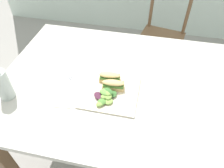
% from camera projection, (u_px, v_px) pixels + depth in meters
% --- Properties ---
extents(ground_plane, '(7.74, 7.74, 0.00)m').
position_uv_depth(ground_plane, '(107.00, 155.00, 1.65)').
color(ground_plane, gray).
extents(dining_table, '(1.39, 0.99, 0.74)m').
position_uv_depth(dining_table, '(124.00, 95.00, 1.25)').
color(dining_table, '#BCB7AD').
rests_on(dining_table, ground).
extents(chair_wooden_far, '(0.47, 0.47, 0.87)m').
position_uv_depth(chair_wooden_far, '(162.00, 36.00, 2.02)').
color(chair_wooden_far, brown).
rests_on(chair_wooden_far, ground).
extents(plate_lunch, '(0.29, 0.29, 0.01)m').
position_uv_depth(plate_lunch, '(110.00, 91.00, 1.11)').
color(plate_lunch, beige).
rests_on(plate_lunch, dining_table).
extents(sandwich_half_front, '(0.12, 0.06, 0.06)m').
position_uv_depth(sandwich_half_front, '(113.00, 85.00, 1.10)').
color(sandwich_half_front, '#DBB270').
rests_on(sandwich_half_front, plate_lunch).
extents(sandwich_half_back, '(0.12, 0.06, 0.06)m').
position_uv_depth(sandwich_half_back, '(110.00, 77.00, 1.14)').
color(sandwich_half_back, '#DBB270').
rests_on(sandwich_half_back, plate_lunch).
extents(salad_mixed_greens, '(0.13, 0.16, 0.04)m').
position_uv_depth(salad_mixed_greens, '(106.00, 95.00, 1.06)').
color(salad_mixed_greens, '#4C2338').
rests_on(salad_mixed_greens, plate_lunch).
extents(napkin_folded, '(0.13, 0.27, 0.00)m').
position_uv_depth(napkin_folded, '(66.00, 89.00, 1.13)').
color(napkin_folded, silver).
rests_on(napkin_folded, dining_table).
extents(fork_on_napkin, '(0.04, 0.19, 0.00)m').
position_uv_depth(fork_on_napkin, '(67.00, 86.00, 1.14)').
color(fork_on_napkin, silver).
rests_on(fork_on_napkin, napkin_folded).
extents(bottle_cold_brew, '(0.08, 0.08, 0.21)m').
position_uv_depth(bottle_cold_brew, '(3.00, 86.00, 1.04)').
color(bottle_cold_brew, black).
rests_on(bottle_cold_brew, dining_table).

